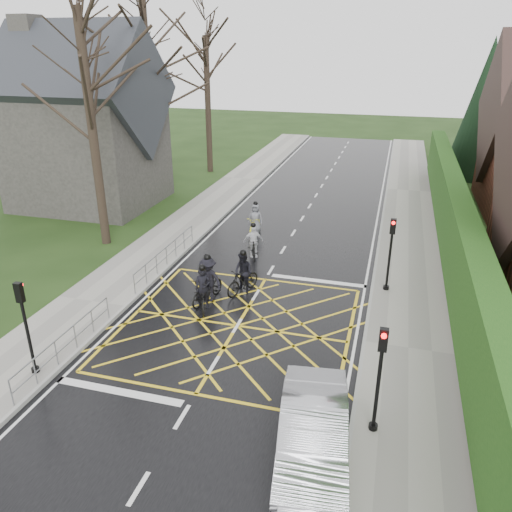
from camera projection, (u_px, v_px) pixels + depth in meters
The scene contains 22 objects.
ground at pixel (237, 326), 18.18m from camera, with size 120.00×120.00×0.00m, color black.
road at pixel (237, 326), 18.18m from camera, with size 9.00×80.00×0.01m, color black.
sidewalk_right at pixel (408, 349), 16.65m from camera, with size 3.00×80.00×0.15m, color gray.
sidewalk_left at pixel (92, 303), 19.65m from camera, with size 3.00×80.00×0.15m, color gray.
stone_wall at pixel (451, 274), 21.41m from camera, with size 0.50×38.00×0.70m, color slate.
hedge at pixel (458, 236), 20.72m from camera, with size 0.90×38.00×2.80m, color #133C10.
conifer at pixel (484, 109), 36.52m from camera, with size 4.60×4.60×10.00m.
church at pixel (84, 125), 30.22m from camera, with size 8.80×7.80×11.00m.
tree_near at pixel (86, 81), 22.61m from camera, with size 9.24×9.24×11.44m.
tree_mid at pixel (147, 58), 29.65m from camera, with size 10.08×10.08×12.48m.
tree_far at pixel (207, 76), 37.12m from camera, with size 8.40×8.40×10.40m.
railing_south at pixel (65, 339), 15.94m from camera, with size 0.05×5.04×1.03m.
railing_north at pixel (166, 252), 22.57m from camera, with size 0.05×6.04×1.03m.
traffic_light_ne at pixel (390, 255), 19.96m from camera, with size 0.24×0.31×3.21m.
traffic_light_se at pixel (378, 382), 12.53m from camera, with size 0.24×0.31×3.21m.
traffic_light_sw at pixel (27, 329), 14.82m from camera, with size 0.24×0.31×3.21m.
cyclist_rear at pixel (202, 294), 19.17m from camera, with size 1.38×1.98×1.82m.
cyclist_back at pixel (243, 277), 20.35m from camera, with size 1.26×1.93×1.88m.
cyclist_mid at pixel (208, 284), 19.65m from camera, with size 1.32×2.19×2.02m.
cyclist_front at pixel (253, 245), 23.73m from camera, with size 1.12×1.79×1.74m.
cyclist_lead at pixel (255, 222), 26.90m from camera, with size 0.78×1.79×1.73m.
car at pixel (313, 434), 12.09m from camera, with size 1.63×4.67×1.54m, color #A6A7AC.
Camera 1 is at (4.92, -14.92, 9.52)m, focal length 35.00 mm.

